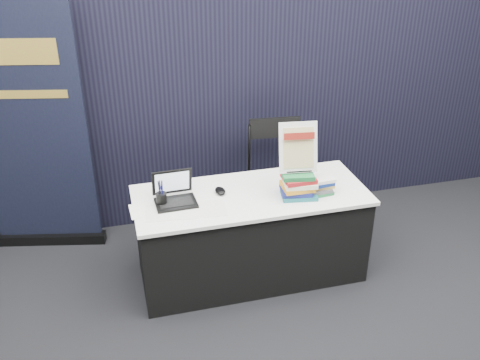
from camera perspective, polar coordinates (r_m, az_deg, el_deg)
The scene contains 14 objects.
floor at distance 4.12m, azimuth 3.23°, elevation -14.27°, with size 8.00×8.00×0.00m, color black.
drape_partition at distance 4.86m, azimuth -2.17°, elevation 9.07°, with size 6.00×0.08×2.40m, color black.
display_table at distance 4.30m, azimuth 1.14°, elevation -5.80°, with size 1.80×0.75×0.75m.
laptop at distance 4.00m, azimuth -6.97°, elevation -1.63°, with size 0.31×0.25×0.23m.
mouse at distance 4.11m, azimuth -2.12°, elevation -1.16°, with size 0.08×0.12×0.04m, color black.
brochure_left at distance 3.95m, azimuth -9.43°, elevation -3.09°, with size 0.31×0.22×0.00m, color white.
brochure_mid at distance 3.90m, azimuth -7.56°, elevation -3.39°, with size 0.34×0.24×0.00m, color silver.
brochure_right at distance 3.91m, azimuth -3.94°, elevation -3.15°, with size 0.33×0.23×0.00m, color silver.
pen_cup at distance 3.97m, azimuth -8.37°, elevation -2.05°, with size 0.08×0.08×0.10m, color black.
book_stack_tall at distance 4.05m, azimuth 6.17°, elevation -0.46°, with size 0.26×0.21×0.20m.
book_stack_short at distance 4.13m, azimuth 8.57°, elevation -0.57°, with size 0.19×0.15×0.13m.
info_sign at distance 3.95m, azimuth 6.23°, elevation 3.40°, with size 0.30×0.16×0.39m.
pullup_banner at distance 4.72m, azimuth -21.12°, elevation 3.88°, with size 0.95×0.30×2.24m.
stacking_chair at distance 4.73m, azimuth 4.27°, elevation 0.47°, with size 0.52×0.53×1.06m.
Camera 1 is at (-0.99, -2.90, 2.75)m, focal length 40.00 mm.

